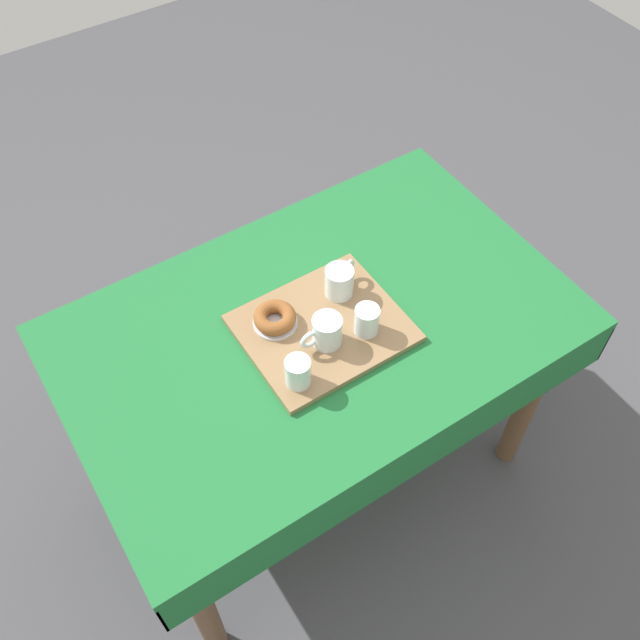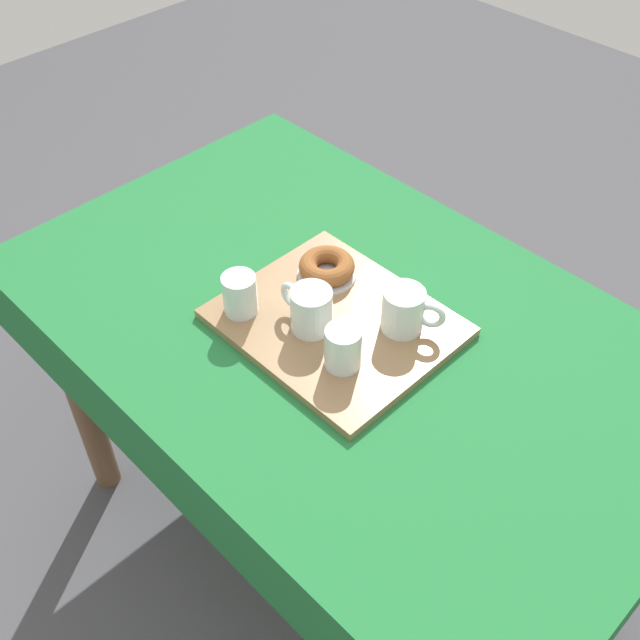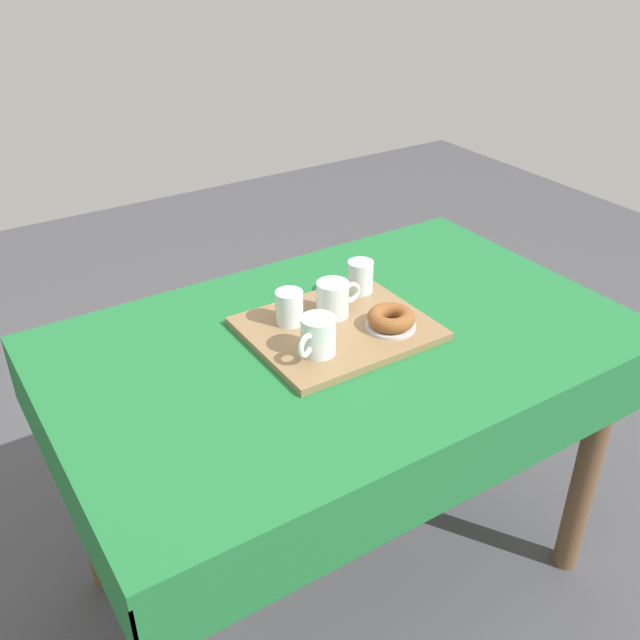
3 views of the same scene
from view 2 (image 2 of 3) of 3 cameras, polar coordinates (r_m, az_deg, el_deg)
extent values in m
plane|color=#47474C|center=(2.01, 1.30, -15.86)|extent=(6.00, 6.00, 0.00)
cube|color=#1E6B33|center=(1.41, 1.79, -0.42)|extent=(1.29, 0.82, 0.03)
cube|color=#1E6B33|center=(1.71, 11.34, 4.35)|extent=(1.29, 0.01, 0.14)
cube|color=#1E6B33|center=(1.31, -11.06, -11.90)|extent=(1.29, 0.01, 0.14)
cube|color=#1E6B33|center=(1.86, -12.81, 7.80)|extent=(0.01, 0.82, 0.14)
cylinder|color=brown|center=(2.13, -3.20, 4.01)|extent=(0.06, 0.06, 0.74)
cylinder|color=brown|center=(1.90, -17.63, -4.97)|extent=(0.06, 0.06, 0.74)
cube|color=olive|center=(1.38, 1.32, -0.29)|extent=(0.40, 0.34, 0.02)
cylinder|color=silver|center=(1.34, 6.23, 0.75)|extent=(0.07, 0.07, 0.08)
cylinder|color=maroon|center=(1.34, 6.20, 0.52)|extent=(0.06, 0.06, 0.06)
torus|color=silver|center=(1.33, 8.31, 0.34)|extent=(0.05, 0.03, 0.05)
cylinder|color=silver|center=(1.33, -0.65, 0.76)|extent=(0.07, 0.07, 0.08)
cylinder|color=maroon|center=(1.33, -0.65, 0.52)|extent=(0.06, 0.06, 0.06)
torus|color=silver|center=(1.35, -2.12, 1.84)|extent=(0.05, 0.01, 0.05)
cylinder|color=silver|center=(1.27, 1.73, -2.09)|extent=(0.06, 0.06, 0.08)
cylinder|color=silver|center=(1.27, 1.73, -2.31)|extent=(0.05, 0.05, 0.06)
cylinder|color=silver|center=(1.37, -6.03, 1.94)|extent=(0.06, 0.06, 0.08)
cylinder|color=silver|center=(1.38, -6.00, 1.64)|extent=(0.05, 0.05, 0.05)
cylinder|color=silver|center=(1.46, 0.51, 3.42)|extent=(0.11, 0.11, 0.01)
torus|color=brown|center=(1.44, 0.51, 4.04)|extent=(0.11, 0.11, 0.03)
camera|label=1|loc=(1.37, -77.96, 39.51)|focal=40.25mm
camera|label=3|loc=(1.85, 54.97, 24.24)|focal=39.93mm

